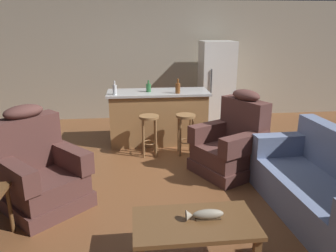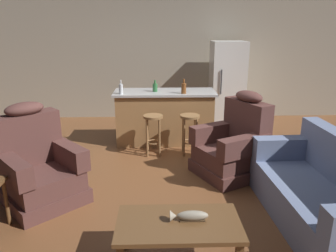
# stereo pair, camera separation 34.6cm
# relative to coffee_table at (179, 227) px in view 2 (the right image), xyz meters

# --- Properties ---
(ground_plane) EXTENTS (12.00, 12.00, 0.00)m
(ground_plane) POSITION_rel_coffee_table_xyz_m (-0.06, 1.90, -0.36)
(ground_plane) COLOR brown
(back_wall) EXTENTS (12.00, 0.05, 2.60)m
(back_wall) POSITION_rel_coffee_table_xyz_m (-0.06, 5.02, 0.94)
(back_wall) COLOR #A89E89
(back_wall) RESTS_ON ground_plane
(coffee_table) EXTENTS (1.10, 0.60, 0.42)m
(coffee_table) POSITION_rel_coffee_table_xyz_m (0.00, 0.00, 0.00)
(coffee_table) COLOR brown
(coffee_table) RESTS_ON ground_plane
(fish_figurine) EXTENTS (0.34, 0.10, 0.10)m
(fish_figurine) POSITION_rel_coffee_table_xyz_m (0.09, 0.03, 0.10)
(fish_figurine) COLOR #4C3823
(fish_figurine) RESTS_ON coffee_table
(couch) EXTENTS (0.92, 1.93, 0.94)m
(couch) POSITION_rel_coffee_table_xyz_m (1.58, 0.56, -0.02)
(couch) COLOR #707FA3
(couch) RESTS_ON ground_plane
(recliner_near_lamp) EXTENTS (1.19, 1.19, 1.20)m
(recliner_near_lamp) POSITION_rel_coffee_table_xyz_m (-1.62, 1.18, 0.06)
(recliner_near_lamp) COLOR brown
(recliner_near_lamp) RESTS_ON ground_plane
(recliner_near_island) EXTENTS (1.13, 1.13, 1.20)m
(recliner_near_island) POSITION_rel_coffee_table_xyz_m (0.90, 1.86, 0.06)
(recliner_near_island) COLOR brown
(recliner_near_island) RESTS_ON ground_plane
(kitchen_island) EXTENTS (1.80, 0.70, 0.95)m
(kitchen_island) POSITION_rel_coffee_table_xyz_m (-0.06, 3.25, 0.11)
(kitchen_island) COLOR #9E7042
(kitchen_island) RESTS_ON ground_plane
(bar_stool_left) EXTENTS (0.32, 0.32, 0.68)m
(bar_stool_left) POSITION_rel_coffee_table_xyz_m (-0.26, 2.62, 0.11)
(bar_stool_left) COLOR olive
(bar_stool_left) RESTS_ON ground_plane
(bar_stool_right) EXTENTS (0.32, 0.32, 0.68)m
(bar_stool_right) POSITION_rel_coffee_table_xyz_m (0.34, 2.62, 0.11)
(bar_stool_right) COLOR olive
(bar_stool_right) RESTS_ON ground_plane
(refrigerator) EXTENTS (0.70, 0.69, 1.76)m
(refrigerator) POSITION_rel_coffee_table_xyz_m (1.30, 4.44, 0.52)
(refrigerator) COLOR white
(refrigerator) RESTS_ON ground_plane
(bottle_tall_green) EXTENTS (0.07, 0.07, 0.24)m
(bottle_tall_green) POSITION_rel_coffee_table_xyz_m (-0.81, 3.03, 0.68)
(bottle_tall_green) COLOR silver
(bottle_tall_green) RESTS_ON kitchen_island
(bottle_short_amber) EXTENTS (0.09, 0.09, 0.25)m
(bottle_short_amber) POSITION_rel_coffee_table_xyz_m (0.27, 3.04, 0.68)
(bottle_short_amber) COLOR brown
(bottle_short_amber) RESTS_ON kitchen_island
(bottle_wine_dark) EXTENTS (0.09, 0.09, 0.20)m
(bottle_wine_dark) POSITION_rel_coffee_table_xyz_m (-0.23, 3.22, 0.66)
(bottle_wine_dark) COLOR #2D6B38
(bottle_wine_dark) RESTS_ON kitchen_island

